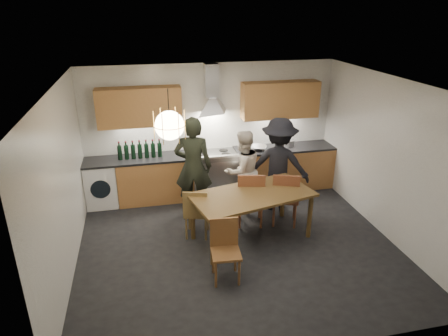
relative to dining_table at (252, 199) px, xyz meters
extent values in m
plane|color=black|center=(-0.27, -0.16, -0.72)|extent=(5.00, 5.00, 0.00)
cube|color=white|center=(-0.27, 2.09, 0.58)|extent=(5.00, 0.02, 2.60)
cube|color=white|center=(-0.27, -2.41, 0.58)|extent=(5.00, 0.02, 2.60)
cube|color=white|center=(-2.77, -0.16, 0.58)|extent=(0.02, 4.50, 2.60)
cube|color=white|center=(2.23, -0.16, 0.58)|extent=(0.02, 4.50, 2.60)
cube|color=silver|center=(-0.27, -0.16, 1.88)|extent=(5.00, 4.50, 0.02)
cube|color=tan|center=(-1.45, 1.79, -0.29)|extent=(1.45, 0.60, 0.86)
cube|color=tan|center=(1.20, 1.79, -0.29)|extent=(2.05, 0.60, 0.86)
cube|color=white|center=(-2.47, 1.79, -0.29)|extent=(0.58, 0.58, 0.85)
cube|color=black|center=(-1.75, 1.79, 0.16)|extent=(2.05, 0.62, 0.04)
cube|color=black|center=(1.20, 1.79, 0.16)|extent=(2.05, 0.62, 0.04)
cube|color=silver|center=(-0.27, 1.79, -0.32)|extent=(0.90, 0.60, 0.80)
cube|color=black|center=(-0.27, 1.50, -0.34)|extent=(0.78, 0.02, 0.42)
cube|color=slate|center=(-0.27, 1.79, 0.12)|extent=(0.90, 0.60, 0.08)
cube|color=silver|center=(-0.27, 1.53, 0.18)|extent=(0.90, 0.08, 0.04)
cube|color=tan|center=(-1.65, 1.91, 1.14)|extent=(1.55, 0.35, 0.72)
cube|color=tan|center=(1.10, 1.91, 1.14)|extent=(1.55, 0.35, 0.72)
cube|color=silver|center=(-0.27, 1.96, 1.57)|extent=(0.26, 0.22, 0.62)
cylinder|color=black|center=(-1.27, -0.26, 1.63)|extent=(0.01, 0.01, 0.50)
sphere|color=#FFE0A5|center=(-1.27, -0.26, 1.38)|extent=(0.40, 0.40, 0.40)
torus|color=gold|center=(-1.27, -0.26, 1.38)|extent=(0.43, 0.43, 0.01)
cube|color=brown|center=(0.00, 0.00, 0.07)|extent=(2.10, 1.39, 0.04)
cylinder|color=brown|center=(-0.76, -0.59, -0.33)|extent=(0.07, 0.07, 0.77)
cylinder|color=brown|center=(-0.95, 0.18, -0.33)|extent=(0.07, 0.07, 0.77)
cylinder|color=brown|center=(0.95, -0.18, -0.33)|extent=(0.07, 0.07, 0.77)
cylinder|color=brown|center=(0.76, 0.59, -0.33)|extent=(0.07, 0.07, 0.77)
cube|color=brown|center=(-0.86, 0.29, -0.29)|extent=(0.49, 0.49, 0.04)
cube|color=brown|center=(-0.91, 0.11, -0.06)|extent=(0.39, 0.15, 0.43)
cylinder|color=brown|center=(-0.66, 0.40, -0.52)|extent=(0.03, 0.03, 0.41)
cylinder|color=brown|center=(-0.75, 0.09, -0.52)|extent=(0.03, 0.03, 0.41)
cylinder|color=brown|center=(-0.97, 0.49, -0.52)|extent=(0.03, 0.03, 0.41)
cylinder|color=brown|center=(-1.06, 0.18, -0.52)|extent=(0.03, 0.03, 0.41)
cube|color=brown|center=(0.11, 0.47, -0.23)|extent=(0.54, 0.54, 0.04)
cube|color=brown|center=(0.07, 0.27, 0.04)|extent=(0.46, 0.14, 0.50)
cylinder|color=brown|center=(0.33, 0.61, -0.49)|extent=(0.04, 0.04, 0.47)
cylinder|color=brown|center=(0.25, 0.25, -0.49)|extent=(0.04, 0.04, 0.47)
cylinder|color=brown|center=(-0.03, 0.69, -0.49)|extent=(0.04, 0.04, 0.47)
cylinder|color=brown|center=(-0.11, 0.33, -0.49)|extent=(0.04, 0.04, 0.47)
cube|color=brown|center=(0.71, 0.37, -0.24)|extent=(0.58, 0.58, 0.04)
cube|color=brown|center=(0.64, 0.17, 0.03)|extent=(0.44, 0.20, 0.49)
cylinder|color=brown|center=(0.95, 0.47, -0.49)|extent=(0.04, 0.04, 0.46)
cylinder|color=brown|center=(0.82, 0.13, -0.49)|extent=(0.04, 0.04, 0.46)
cylinder|color=brown|center=(0.61, 0.60, -0.49)|extent=(0.04, 0.04, 0.46)
cylinder|color=brown|center=(0.48, 0.26, -0.49)|extent=(0.04, 0.04, 0.46)
cube|color=brown|center=(-0.65, -0.97, -0.29)|extent=(0.43, 0.43, 0.04)
cube|color=brown|center=(-0.63, -0.79, -0.05)|extent=(0.40, 0.07, 0.44)
cylinder|color=brown|center=(-0.82, -1.12, -0.52)|extent=(0.03, 0.03, 0.41)
cylinder|color=brown|center=(-0.80, -0.80, -0.52)|extent=(0.03, 0.03, 0.41)
cylinder|color=brown|center=(-0.50, -1.14, -0.52)|extent=(0.03, 0.03, 0.41)
cylinder|color=brown|center=(-0.47, -0.82, -0.52)|extent=(0.03, 0.03, 0.41)
imported|color=black|center=(-0.79, 1.06, 0.20)|extent=(0.76, 0.59, 1.85)
imported|color=beige|center=(0.12, 1.05, 0.05)|extent=(0.91, 0.81, 1.54)
imported|color=black|center=(0.77, 0.92, 0.16)|extent=(1.31, 1.06, 1.77)
imported|color=silver|center=(0.63, 1.75, 0.22)|extent=(0.42, 0.42, 0.08)
cylinder|color=#AAABAE|center=(1.32, 1.80, 0.25)|extent=(0.25, 0.25, 0.14)
camera|label=1|loc=(-1.67, -5.51, 2.90)|focal=32.00mm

